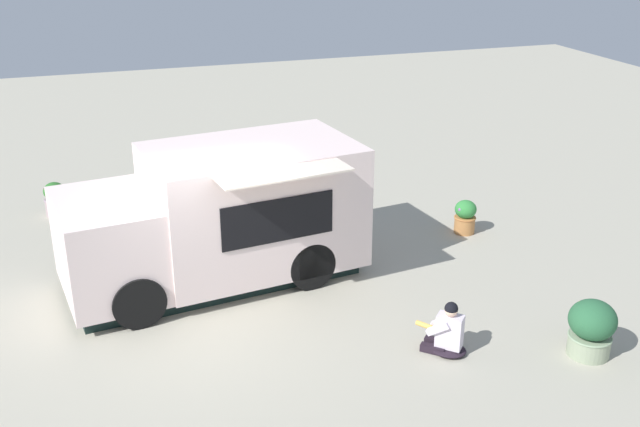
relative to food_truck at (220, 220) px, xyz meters
The scene contains 6 objects.
ground_plane 1.70m from the food_truck, 166.78° to the left, with size 40.00×40.00×0.00m, color #A8A390.
food_truck is the anchor object (origin of this frame).
person_customer 4.26m from the food_truck, 142.28° to the right, with size 0.74×0.72×0.82m.
planter_flowering_near 4.97m from the food_truck, 85.08° to the right, with size 0.43×0.43×0.67m.
planter_flowering_far 6.04m from the food_truck, 131.92° to the right, with size 0.67×0.67×0.85m.
planter_flowering_side 4.82m from the food_truck, 34.66° to the left, with size 0.46×0.46×0.71m.
Camera 1 is at (-10.17, 1.76, 5.91)m, focal length 41.85 mm.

